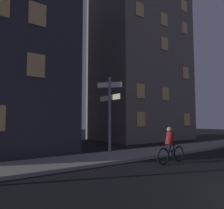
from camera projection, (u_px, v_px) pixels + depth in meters
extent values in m
cube|color=gray|center=(114.00, 157.00, 10.66)|extent=(40.00, 2.62, 0.14)
cylinder|color=gray|center=(110.00, 118.00, 9.55)|extent=(0.12, 0.12, 3.74)
cube|color=white|center=(110.00, 85.00, 9.66)|extent=(0.83, 0.83, 0.24)
cube|color=beige|center=(110.00, 98.00, 9.62)|extent=(0.03, 1.60, 0.24)
torus|color=black|center=(179.00, 154.00, 9.68)|extent=(0.72, 0.09, 0.72)
torus|color=black|center=(163.00, 156.00, 9.02)|extent=(0.72, 0.09, 0.72)
cylinder|color=#1959A5|center=(171.00, 149.00, 9.37)|extent=(1.00, 0.08, 0.04)
cylinder|color=maroon|center=(170.00, 139.00, 9.35)|extent=(0.46, 0.34, 0.61)
sphere|color=tan|center=(169.00, 129.00, 9.38)|extent=(0.22, 0.22, 0.22)
cylinder|color=black|center=(169.00, 150.00, 9.41)|extent=(0.35, 0.13, 0.55)
cylinder|color=black|center=(172.00, 150.00, 9.27)|extent=(0.35, 0.13, 0.55)
cube|color=#F2C672|center=(36.00, 65.00, 10.78)|extent=(0.90, 0.06, 1.20)
cube|color=#F2C672|center=(38.00, 14.00, 10.98)|extent=(0.90, 0.06, 1.20)
cube|color=slate|center=(140.00, 58.00, 22.18)|extent=(9.26, 6.57, 17.01)
cube|color=#F2C672|center=(141.00, 119.00, 17.20)|extent=(0.90, 0.06, 1.20)
cube|color=#F2C672|center=(187.00, 120.00, 20.75)|extent=(0.90, 0.06, 1.20)
cube|color=#F2C672|center=(141.00, 91.00, 17.38)|extent=(0.90, 0.06, 1.20)
cube|color=#F2C672|center=(166.00, 94.00, 19.16)|extent=(0.90, 0.06, 1.20)
cube|color=#F2C672|center=(186.00, 73.00, 21.11)|extent=(0.90, 0.06, 1.20)
cube|color=#F2C672|center=(165.00, 44.00, 19.52)|extent=(0.90, 0.06, 1.20)
cube|color=#F2C672|center=(140.00, 9.00, 17.92)|extent=(0.90, 0.06, 1.20)
cube|color=#F2C672|center=(164.00, 19.00, 19.70)|extent=(0.90, 0.06, 1.20)
cube|color=#F2C672|center=(185.00, 28.00, 21.47)|extent=(0.90, 0.06, 1.20)
cube|color=#F2C672|center=(184.00, 6.00, 21.65)|extent=(0.90, 0.06, 1.20)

